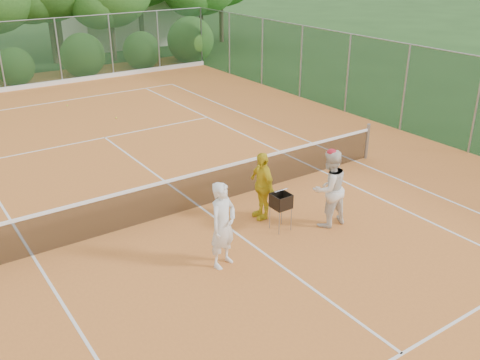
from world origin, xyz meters
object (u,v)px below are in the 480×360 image
at_px(player_center_grp, 329,188).
at_px(ball_hopper, 281,202).
at_px(player_white, 223,225).
at_px(player_yellow, 262,185).

bearing_deg(player_center_grp, ball_hopper, 157.88).
relative_size(player_white, player_yellow, 1.11).
distance_m(player_yellow, ball_hopper, 0.75).
xyz_separation_m(player_yellow, ball_hopper, (-0.01, -0.74, -0.12)).
bearing_deg(player_white, player_center_grp, -16.57).
height_order(player_yellow, ball_hopper, player_yellow).
distance_m(player_center_grp, player_yellow, 1.58).
bearing_deg(player_yellow, ball_hopper, 5.79).
xyz_separation_m(player_white, ball_hopper, (1.89, 0.51, -0.21)).
bearing_deg(ball_hopper, player_yellow, 102.83).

